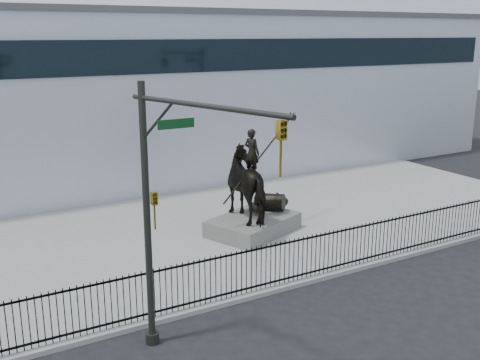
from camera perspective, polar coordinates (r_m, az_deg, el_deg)
ground at (r=19.07m, az=11.73°, el=-10.75°), size 120.00×120.00×0.00m
plaza at (r=24.28m, az=0.77°, el=-4.58°), size 30.00×12.00×0.15m
building at (r=34.92m, az=-10.24°, el=8.58°), size 44.00×14.00×9.00m
picket_fence at (r=19.57m, az=9.44°, el=-7.07°), size 22.10×0.10×1.50m
statue_plinth at (r=23.08m, az=1.34°, el=-4.56°), size 4.19×3.56×0.66m
equestrian_statue at (r=22.62m, az=1.47°, el=-0.39°), size 4.25×3.48×3.85m
traffic_signal_left at (r=13.67m, az=-7.31°, el=-2.73°), size 1.52×4.84×7.00m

